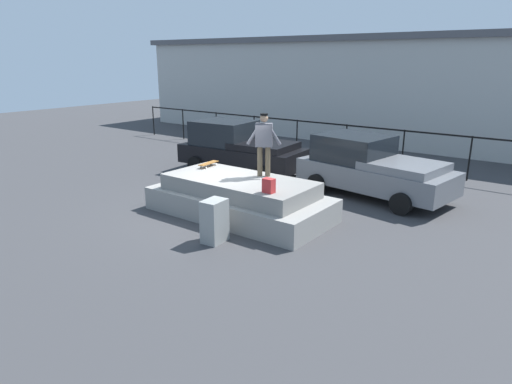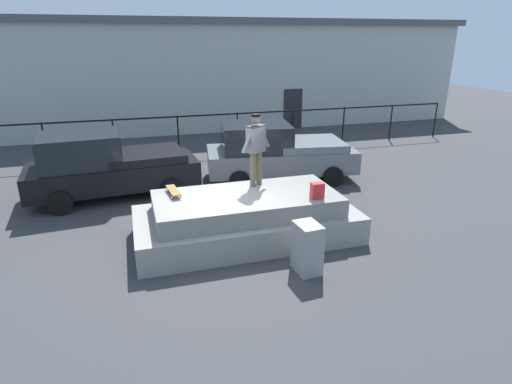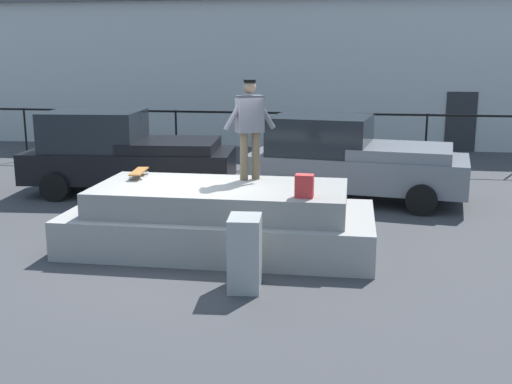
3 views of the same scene
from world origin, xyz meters
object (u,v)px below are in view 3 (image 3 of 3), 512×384
at_px(skateboarder, 250,122).
at_px(car_grey_pickup_mid, 350,159).
at_px(backpack, 304,186).
at_px(skateboard, 139,172).
at_px(utility_box, 245,253).
at_px(car_black_pickup_near, 123,153).

xyz_separation_m(skateboarder, car_grey_pickup_mid, (1.72, 3.39, -1.15)).
bearing_deg(car_grey_pickup_mid, backpack, -98.11).
xyz_separation_m(skateboard, car_grey_pickup_mid, (3.71, 3.48, -0.24)).
relative_size(skateboarder, backpack, 4.84).
height_order(skateboard, utility_box, skateboard).
xyz_separation_m(skateboard, car_black_pickup_near, (-1.56, 3.34, -0.22)).
distance_m(skateboard, car_grey_pickup_mid, 5.10).
bearing_deg(backpack, car_grey_pickup_mid, -96.04).
bearing_deg(car_black_pickup_near, car_grey_pickup_mid, 1.52).
bearing_deg(skateboarder, backpack, -49.64).
bearing_deg(skateboarder, skateboard, -177.38).
height_order(backpack, car_black_pickup_near, car_black_pickup_near).
bearing_deg(skateboard, skateboarder, 2.62).
bearing_deg(utility_box, car_black_pickup_near, 119.87).
distance_m(skateboard, backpack, 3.26).
relative_size(car_black_pickup_near, utility_box, 4.74).
bearing_deg(skateboarder, utility_box, -82.23).
xyz_separation_m(skateboarder, utility_box, (0.33, -2.43, -1.56)).
relative_size(car_grey_pickup_mid, utility_box, 4.83).
distance_m(backpack, car_grey_pickup_mid, 4.69).
distance_m(skateboard, car_black_pickup_near, 3.70).
height_order(car_grey_pickup_mid, utility_box, car_grey_pickup_mid).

